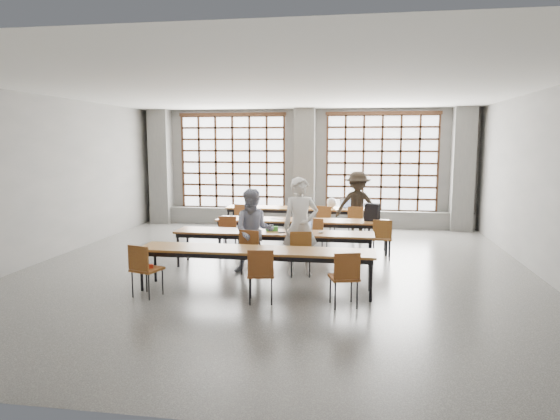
% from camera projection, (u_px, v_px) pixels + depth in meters
% --- Properties ---
extents(floor, '(11.00, 11.00, 0.00)m').
position_uv_depth(floor, '(276.00, 269.00, 9.95)').
color(floor, '#4A4A48').
rests_on(floor, ground).
extents(ceiling, '(11.00, 11.00, 0.00)m').
position_uv_depth(ceiling, '(276.00, 90.00, 9.47)').
color(ceiling, silver).
rests_on(ceiling, floor).
extents(wall_back, '(10.00, 0.00, 10.00)m').
position_uv_depth(wall_back, '(306.00, 168.00, 15.09)').
color(wall_back, slate).
rests_on(wall_back, floor).
extents(wall_front, '(10.00, 0.00, 10.00)m').
position_uv_depth(wall_front, '(172.00, 231.00, 4.33)').
color(wall_front, slate).
rests_on(wall_front, floor).
extents(wall_left, '(0.00, 11.00, 11.00)m').
position_uv_depth(wall_left, '(42.00, 179.00, 10.49)').
color(wall_left, slate).
rests_on(wall_left, floor).
extents(wall_right, '(0.00, 11.00, 11.00)m').
position_uv_depth(wall_right, '(551.00, 185.00, 8.93)').
color(wall_right, slate).
rests_on(wall_right, floor).
extents(column_left, '(0.60, 0.55, 3.50)m').
position_uv_depth(column_left, '(161.00, 167.00, 15.52)').
color(column_left, '#575754').
rests_on(column_left, floor).
extents(column_mid, '(0.60, 0.55, 3.50)m').
position_uv_depth(column_mid, '(305.00, 168.00, 14.82)').
color(column_mid, '#575754').
rests_on(column_mid, floor).
extents(column_right, '(0.60, 0.55, 3.50)m').
position_uv_depth(column_right, '(463.00, 169.00, 14.12)').
color(column_right, '#575754').
rests_on(column_right, floor).
extents(window_left, '(3.32, 0.12, 3.00)m').
position_uv_depth(window_left, '(233.00, 162.00, 15.34)').
color(window_left, white).
rests_on(window_left, wall_back).
extents(window_right, '(3.32, 0.12, 3.00)m').
position_uv_depth(window_right, '(382.00, 163.00, 14.65)').
color(window_right, white).
rests_on(window_right, wall_back).
extents(sill_ledge, '(9.80, 0.35, 0.50)m').
position_uv_depth(sill_ledge, '(305.00, 217.00, 15.10)').
color(sill_ledge, '#575754').
rests_on(sill_ledge, floor).
extents(desk_row_a, '(4.00, 0.70, 0.73)m').
position_uv_depth(desk_row_a, '(299.00, 210.00, 13.73)').
color(desk_row_a, brown).
rests_on(desk_row_a, floor).
extents(desk_row_b, '(4.00, 0.70, 0.73)m').
position_uv_depth(desk_row_b, '(302.00, 222.00, 11.60)').
color(desk_row_b, brown).
rests_on(desk_row_b, floor).
extents(desk_row_c, '(4.00, 0.70, 0.73)m').
position_uv_depth(desk_row_c, '(274.00, 235.00, 10.04)').
color(desk_row_c, brown).
rests_on(desk_row_c, floor).
extents(desk_row_d, '(4.00, 0.70, 0.73)m').
position_uv_depth(desk_row_d, '(256.00, 253.00, 8.41)').
color(desk_row_d, brown).
rests_on(desk_row_d, floor).
extents(chair_back_left, '(0.51, 0.51, 0.88)m').
position_uv_depth(chair_back_left, '(243.00, 217.00, 13.35)').
color(chair_back_left, brown).
rests_on(chair_back_left, floor).
extents(chair_back_mid, '(0.52, 0.53, 0.88)m').
position_uv_depth(chair_back_mid, '(325.00, 219.00, 13.01)').
color(chair_back_mid, brown).
rests_on(chair_back_mid, floor).
extents(chair_back_right, '(0.51, 0.51, 0.88)m').
position_uv_depth(chair_back_right, '(356.00, 219.00, 12.89)').
color(chair_back_right, brown).
rests_on(chair_back_right, floor).
extents(chair_mid_left, '(0.44, 0.44, 0.88)m').
position_uv_depth(chair_mid_left, '(229.00, 231.00, 11.25)').
color(chair_mid_left, maroon).
rests_on(chair_mid_left, floor).
extents(chair_mid_centre, '(0.51, 0.51, 0.88)m').
position_uv_depth(chair_mid_centre, '(316.00, 233.00, 10.94)').
color(chair_mid_centre, brown).
rests_on(chair_mid_centre, floor).
extents(chair_mid_right, '(0.42, 0.43, 0.88)m').
position_uv_depth(chair_mid_right, '(382.00, 235.00, 10.72)').
color(chair_mid_right, brown).
rests_on(chair_mid_right, floor).
extents(chair_front_left, '(0.50, 0.50, 0.88)m').
position_uv_depth(chair_front_left, '(252.00, 247.00, 9.49)').
color(chair_front_left, brown).
rests_on(chair_front_left, floor).
extents(chair_front_right, '(0.49, 0.49, 0.88)m').
position_uv_depth(chair_front_right, '(300.00, 249.00, 9.35)').
color(chair_front_right, brown).
rests_on(chair_front_right, floor).
extents(chair_near_left, '(0.52, 0.52, 0.88)m').
position_uv_depth(chair_near_left, '(144.00, 265.00, 8.08)').
color(chair_near_left, brown).
rests_on(chair_near_left, floor).
extents(chair_near_mid, '(0.49, 0.49, 0.88)m').
position_uv_depth(chair_near_mid, '(261.00, 270.00, 7.78)').
color(chair_near_mid, brown).
rests_on(chair_near_mid, floor).
extents(chair_near_right, '(0.52, 0.52, 0.88)m').
position_uv_depth(chair_near_right, '(345.00, 273.00, 7.58)').
color(chair_near_right, brown).
rests_on(chair_near_right, floor).
extents(student_male, '(0.78, 0.63, 1.87)m').
position_uv_depth(student_male, '(300.00, 227.00, 9.42)').
color(student_male, white).
rests_on(student_male, floor).
extents(student_female, '(0.88, 0.73, 1.63)m').
position_uv_depth(student_female, '(254.00, 231.00, 9.58)').
color(student_female, '#19204B').
rests_on(student_female, floor).
extents(student_back, '(1.22, 0.80, 1.77)m').
position_uv_depth(student_back, '(357.00, 205.00, 12.96)').
color(student_back, black).
rests_on(student_back, floor).
extents(laptop_front, '(0.45, 0.42, 0.26)m').
position_uv_depth(laptop_front, '(303.00, 228.00, 10.04)').
color(laptop_front, '#B4B4B9').
rests_on(laptop_front, desk_row_c).
extents(laptop_back, '(0.46, 0.43, 0.26)m').
position_uv_depth(laptop_back, '(347.00, 206.00, 13.61)').
color(laptop_back, silver).
rests_on(laptop_back, desk_row_a).
extents(mouse, '(0.12, 0.10, 0.04)m').
position_uv_depth(mouse, '(321.00, 232.00, 9.86)').
color(mouse, silver).
rests_on(mouse, desk_row_c).
extents(green_box, '(0.26, 0.14, 0.09)m').
position_uv_depth(green_box, '(272.00, 229.00, 10.11)').
color(green_box, '#368A2D').
rests_on(green_box, desk_row_c).
extents(phone, '(0.14, 0.11, 0.01)m').
position_uv_depth(phone, '(282.00, 232.00, 9.90)').
color(phone, black).
rests_on(phone, desk_row_c).
extents(paper_sheet_a, '(0.34, 0.28, 0.00)m').
position_uv_depth(paper_sheet_a, '(277.00, 219.00, 11.73)').
color(paper_sheet_a, silver).
rests_on(paper_sheet_a, desk_row_b).
extents(paper_sheet_c, '(0.31, 0.22, 0.00)m').
position_uv_depth(paper_sheet_c, '(306.00, 220.00, 11.57)').
color(paper_sheet_c, white).
rests_on(paper_sheet_c, desk_row_b).
extents(backpack, '(0.37, 0.30, 0.40)m').
position_uv_depth(backpack, '(372.00, 212.00, 11.36)').
color(backpack, black).
rests_on(backpack, desk_row_b).
extents(plastic_bag, '(0.30, 0.27, 0.29)m').
position_uv_depth(plastic_bag, '(332.00, 203.00, 13.61)').
color(plastic_bag, silver).
rests_on(plastic_bag, desk_row_a).
extents(red_pouch, '(0.21, 0.14, 0.06)m').
position_uv_depth(red_pouch, '(147.00, 266.00, 8.16)').
color(red_pouch, '#B32A16').
rests_on(red_pouch, chair_near_left).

